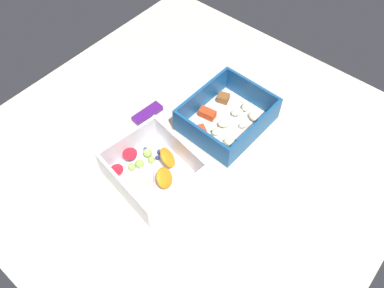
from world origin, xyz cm
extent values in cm
cube|color=beige|center=(0.00, 0.00, 1.00)|extent=(80.00, 80.00, 2.00)
cube|color=white|center=(8.94, -1.83, 2.30)|extent=(17.84, 15.17, 0.60)
cube|color=#19518C|center=(0.54, -1.57, 5.45)|extent=(1.04, 14.67, 5.71)
cube|color=#19518C|center=(17.34, -2.08, 5.45)|extent=(1.04, 14.67, 5.71)
cube|color=#19518C|center=(9.15, 5.20, 5.45)|extent=(16.22, 1.09, 5.71)
cube|color=#19518C|center=(8.73, -8.85, 5.45)|extent=(16.22, 1.09, 5.71)
ellipsoid|color=beige|center=(5.31, -2.00, 3.44)|extent=(2.68, 2.11, 1.20)
ellipsoid|color=beige|center=(12.19, -2.20, 3.54)|extent=(3.27, 3.06, 1.34)
ellipsoid|color=beige|center=(4.76, -5.83, 3.55)|extent=(2.32, 2.99, 1.36)
ellipsoid|color=beige|center=(2.71, -3.54, 3.44)|extent=(2.90, 2.55, 1.21)
ellipsoid|color=beige|center=(7.97, -2.05, 3.63)|extent=(3.60, 3.46, 1.48)
ellipsoid|color=beige|center=(10.33, -5.24, 3.35)|extent=(2.57, 2.23, 1.08)
ellipsoid|color=beige|center=(13.55, -5.45, 3.53)|extent=(3.04, 3.26, 1.33)
ellipsoid|color=beige|center=(14.79, -2.66, 3.52)|extent=(3.12, 2.66, 1.31)
cube|color=red|center=(2.73, 1.17, 3.30)|extent=(4.19, 3.69, 1.40)
cube|color=brown|center=(13.60, 2.63, 3.44)|extent=(2.82, 2.99, 1.68)
cube|color=red|center=(7.75, 2.46, 3.47)|extent=(2.51, 3.82, 1.74)
cube|color=#387A33|center=(5.07, -0.80, 2.70)|extent=(0.60, 0.40, 0.20)
cube|color=#387A33|center=(12.66, -0.99, 2.70)|extent=(0.60, 0.40, 0.20)
cube|color=#387A33|center=(14.75, -4.52, 2.70)|extent=(0.60, 0.40, 0.20)
cube|color=#387A33|center=(6.29, -6.12, 2.70)|extent=(0.60, 0.40, 0.20)
cube|color=#387A33|center=(15.06, -1.89, 2.70)|extent=(0.60, 0.40, 0.20)
cube|color=white|center=(-10.58, 0.87, 2.30)|extent=(16.28, 17.70, 0.60)
cube|color=white|center=(-17.28, 1.86, 5.45)|extent=(2.89, 15.73, 5.70)
cube|color=white|center=(-3.89, -0.11, 5.45)|extent=(2.89, 15.73, 5.70)
cube|color=white|center=(-9.48, 8.40, 5.45)|extent=(12.88, 2.47, 5.70)
cube|color=white|center=(-11.69, -6.65, 5.45)|extent=(12.88, 2.47, 5.70)
ellipsoid|color=orange|center=(-10.50, -1.96, 4.75)|extent=(5.19, 4.94, 4.10)
ellipsoid|color=orange|center=(-6.76, 0.65, 4.84)|extent=(5.54, 5.59, 4.28)
cube|color=#F4EACC|center=(-11.94, 1.24, 3.58)|extent=(4.08, 4.02, 1.97)
cube|color=#F4EACC|center=(-14.77, 1.94, 3.57)|extent=(3.65, 3.99, 1.94)
sphere|color=#9ECC60|center=(-10.72, 4.49, 3.46)|extent=(1.73, 1.73, 1.73)
sphere|color=#9ECC60|center=(-7.94, 5.03, 3.54)|extent=(1.88, 1.88, 1.88)
sphere|color=#9ECC60|center=(-8.54, 3.47, 3.31)|extent=(1.41, 1.41, 1.41)
sphere|color=#9ECC60|center=(-12.19, 5.21, 3.34)|extent=(1.47, 1.47, 1.47)
cone|color=red|center=(-10.88, 6.79, 3.77)|extent=(2.92, 2.92, 2.34)
cone|color=red|center=(-14.88, 6.27, 3.61)|extent=(2.52, 2.52, 2.01)
sphere|color=navy|center=(-7.33, 6.30, 3.06)|extent=(0.91, 0.91, 0.91)
sphere|color=navy|center=(-6.03, 3.64, 3.14)|extent=(1.09, 1.09, 1.09)
sphere|color=navy|center=(-7.29, 3.04, 3.07)|extent=(0.95, 0.95, 0.95)
cube|color=#51197A|center=(-0.24, 12.89, 2.60)|extent=(7.21, 3.12, 1.20)
camera|label=1|loc=(-35.18, -29.48, 65.57)|focal=35.69mm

